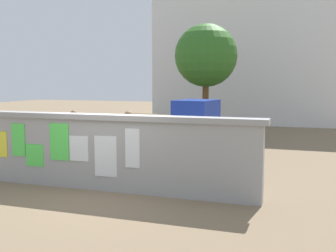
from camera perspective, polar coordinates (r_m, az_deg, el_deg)
The scene contains 9 objects.
ground at distance 16.88m, azimuth 4.38°, elevation -2.17°, with size 60.00×60.00×0.00m, color #7A664C.
poster_wall at distance 9.30m, azimuth -8.03°, elevation -3.59°, with size 6.96×0.42×1.74m.
auto_rickshaw_truck at distance 14.32m, azimuth 0.32°, elevation -0.03°, with size 3.78×2.01×1.85m.
motorcycle at distance 10.12m, azimuth 6.83°, elevation -5.25°, with size 1.90×0.56×0.87m.
bicycle_near at distance 10.45m, azimuth -7.10°, elevation -5.43°, with size 1.71×0.44×0.95m.
person_walking at distance 12.57m, azimuth -13.01°, elevation -0.69°, with size 0.48×0.48×1.62m.
person_bystander at distance 11.98m, azimuth -5.57°, elevation -0.90°, with size 0.45×0.45×1.62m.
tree_roadside at distance 18.65m, azimuth 5.34°, elevation 9.76°, with size 2.83×2.83×5.05m.
building_background at distance 25.94m, azimuth 11.73°, elevation 10.39°, with size 11.37×5.86×8.73m.
Camera 1 is at (4.14, -8.17, 2.49)m, focal length 43.45 mm.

